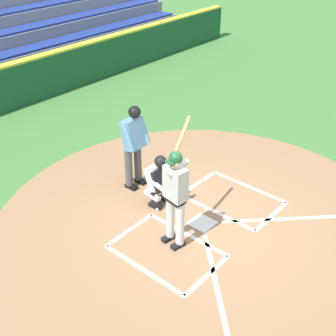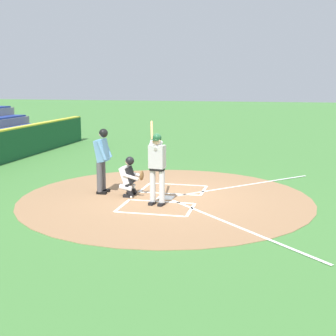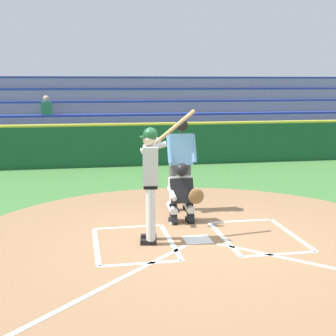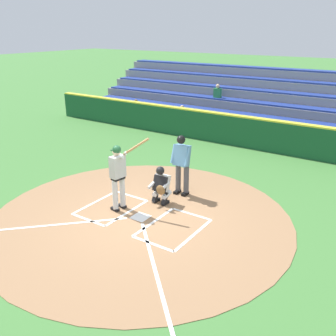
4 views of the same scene
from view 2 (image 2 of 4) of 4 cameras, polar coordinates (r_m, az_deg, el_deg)
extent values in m
plane|color=#427A38|center=(12.67, -0.30, -3.75)|extent=(120.00, 120.00, 0.00)
cylinder|color=#99704C|center=(12.67, -0.30, -3.72)|extent=(8.00, 8.00, 0.01)
cube|color=white|center=(12.67, -0.30, -3.68)|extent=(0.44, 0.44, 0.01)
cube|color=white|center=(13.88, -2.91, -2.41)|extent=(1.20, 0.08, 0.01)
cube|color=white|center=(13.50, 4.46, -2.80)|extent=(1.20, 0.08, 0.01)
cube|color=white|center=(13.09, 0.16, -3.20)|extent=(0.08, 1.80, 0.01)
cube|color=white|center=(14.23, 1.25, -2.06)|extent=(0.08, 1.80, 0.01)
cube|color=white|center=(11.93, -5.69, -4.65)|extent=(1.20, 0.08, 0.01)
cube|color=white|center=(11.50, 2.87, -5.21)|extent=(1.20, 0.08, 0.01)
cube|color=white|center=(12.24, -0.79, -4.20)|extent=(0.08, 1.80, 0.01)
cube|color=white|center=(11.13, -2.28, -5.76)|extent=(0.08, 1.80, 0.01)
cube|color=white|center=(10.35, 8.41, -7.14)|extent=(3.73, 3.73, 0.01)
cube|color=white|center=(14.40, 9.83, -2.07)|extent=(3.73, 3.73, 0.01)
cylinder|color=silver|center=(11.79, -0.77, -2.36)|extent=(0.15, 0.15, 0.84)
cube|color=black|center=(11.86, -0.84, -4.54)|extent=(0.28, 0.16, 0.09)
cylinder|color=silver|center=(11.89, -1.93, -2.25)|extent=(0.15, 0.15, 0.84)
cube|color=black|center=(11.96, -1.99, -4.41)|extent=(0.28, 0.16, 0.09)
cube|color=black|center=(11.74, -1.36, -0.07)|extent=(0.27, 0.37, 0.10)
cube|color=#BCBCBC|center=(11.68, -1.37, 1.42)|extent=(0.30, 0.43, 0.60)
sphere|color=beige|center=(11.61, -1.41, 3.40)|extent=(0.21, 0.21, 0.21)
sphere|color=#1E512D|center=(11.62, -1.38, 3.76)|extent=(0.23, 0.23, 0.23)
cube|color=#1E512D|center=(11.52, -1.59, 3.52)|extent=(0.13, 0.18, 0.02)
cylinder|color=#BCBCBC|center=(11.68, -1.21, 2.81)|extent=(0.44, 0.15, 0.21)
cylinder|color=#BCBCBC|center=(11.77, -2.15, 2.86)|extent=(0.28, 0.13, 0.29)
cylinder|color=#AD7F4C|center=(12.11, -2.03, 4.52)|extent=(0.71, 0.26, 0.53)
cylinder|color=#AD7F4C|center=(11.80, -1.99, 3.18)|extent=(0.09, 0.10, 0.08)
cube|color=black|center=(13.03, -4.59, -3.17)|extent=(0.12, 0.26, 0.09)
cube|color=black|center=(12.98, -4.43, -2.52)|extent=(0.12, 0.24, 0.37)
cylinder|color=silver|center=(12.99, -4.86, -2.15)|extent=(0.16, 0.36, 0.21)
cube|color=black|center=(12.73, -5.01, -3.51)|extent=(0.12, 0.26, 0.09)
cube|color=black|center=(12.68, -4.85, -2.84)|extent=(0.12, 0.24, 0.37)
cylinder|color=silver|center=(12.70, -5.29, -2.47)|extent=(0.16, 0.36, 0.21)
cube|color=silver|center=(12.77, -5.14, -0.82)|extent=(0.41, 0.36, 0.52)
cube|color=black|center=(12.74, -4.67, -0.84)|extent=(0.42, 0.22, 0.46)
sphere|color=tan|center=(12.68, -4.87, 0.81)|extent=(0.21, 0.21, 0.21)
sphere|color=black|center=(12.67, -4.78, 0.89)|extent=(0.24, 0.24, 0.24)
cylinder|color=silver|center=(12.92, -4.15, -0.76)|extent=(0.10, 0.45, 0.20)
cylinder|color=silver|center=(12.54, -4.67, -1.12)|extent=(0.10, 0.45, 0.20)
ellipsoid|color=brown|center=(12.87, -3.30, -0.93)|extent=(0.28, 0.10, 0.28)
cylinder|color=#4C4C51|center=(13.35, -8.11, -0.85)|extent=(0.16, 0.16, 0.86)
cube|color=black|center=(13.44, -7.85, -2.80)|extent=(0.14, 0.28, 0.09)
cylinder|color=#4C4C51|center=(13.10, -8.51, -1.10)|extent=(0.16, 0.16, 0.86)
cube|color=black|center=(13.18, -8.25, -3.08)|extent=(0.14, 0.28, 0.09)
cube|color=#5B8EB7|center=(13.08, -8.23, 2.19)|extent=(0.45, 0.38, 0.66)
sphere|color=beige|center=(13.01, -8.12, 4.24)|extent=(0.22, 0.22, 0.22)
sphere|color=black|center=(13.00, -8.04, 4.32)|extent=(0.25, 0.25, 0.25)
cylinder|color=#5B8EB7|center=(13.28, -7.56, 2.47)|extent=(0.11, 0.29, 0.56)
cylinder|color=#5B8EB7|center=(12.83, -8.26, 2.16)|extent=(0.11, 0.29, 0.56)
sphere|color=white|center=(12.66, -4.61, -3.62)|extent=(0.07, 0.07, 0.07)
camera|label=1|loc=(6.78, 24.98, 28.71)|focal=48.37mm
camera|label=3|loc=(11.07, 37.97, 5.40)|focal=52.14mm
camera|label=4|loc=(18.08, 27.44, 14.72)|focal=40.26mm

